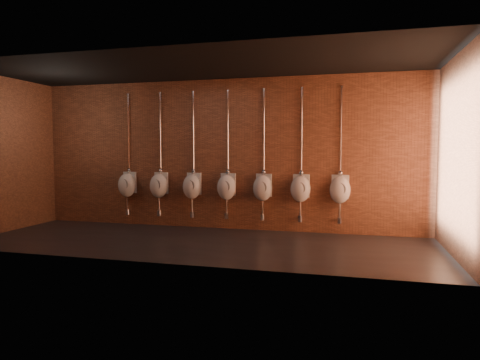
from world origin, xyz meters
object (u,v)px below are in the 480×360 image
object	(u,v)px
urinal_1	(159,185)
urinal_3	(227,187)
urinal_4	(263,187)
urinal_5	(301,188)
urinal_2	(192,186)
urinal_6	(340,189)
urinal_0	(127,184)

from	to	relation	value
urinal_1	urinal_3	xyz separation A→B (m)	(1.56, 0.00, 0.00)
urinal_1	urinal_4	xyz separation A→B (m)	(2.34, 0.00, 0.00)
urinal_3	urinal_5	xyz separation A→B (m)	(1.56, 0.00, 0.00)
urinal_1	urinal_2	size ratio (longest dim) A/B	1.00
urinal_1	urinal_5	xyz separation A→B (m)	(3.12, 0.00, 0.00)
urinal_2	urinal_4	world-z (taller)	same
urinal_4	urinal_6	xyz separation A→B (m)	(1.56, 0.00, 0.00)
urinal_1	urinal_4	distance (m)	2.34
urinal_3	urinal_4	xyz separation A→B (m)	(0.78, 0.00, 0.00)
urinal_1	urinal_4	size ratio (longest dim) A/B	1.00
urinal_6	urinal_2	bearing A→B (deg)	180.00
urinal_3	urinal_6	size ratio (longest dim) A/B	1.00
urinal_5	urinal_1	bearing A→B (deg)	180.00
urinal_0	urinal_5	distance (m)	3.90
urinal_1	urinal_4	bearing A→B (deg)	0.00
urinal_3	urinal_4	distance (m)	0.78
urinal_3	urinal_2	bearing A→B (deg)	180.00
urinal_4	urinal_6	size ratio (longest dim) A/B	1.00
urinal_4	urinal_6	distance (m)	1.56
urinal_2	urinal_5	size ratio (longest dim) A/B	1.00
urinal_2	urinal_3	xyz separation A→B (m)	(0.78, 0.00, 0.00)
urinal_3	urinal_5	bearing A→B (deg)	0.00
urinal_2	urinal_5	bearing A→B (deg)	0.00
urinal_1	urinal_3	size ratio (longest dim) A/B	1.00
urinal_4	urinal_5	world-z (taller)	same
urinal_0	urinal_4	distance (m)	3.12
urinal_0	urinal_3	bearing A→B (deg)	0.00
urinal_1	urinal_6	world-z (taller)	same
urinal_0	urinal_4	world-z (taller)	same
urinal_2	urinal_5	xyz separation A→B (m)	(2.34, 0.00, 0.00)
urinal_0	urinal_2	world-z (taller)	same
urinal_3	urinal_4	size ratio (longest dim) A/B	1.00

